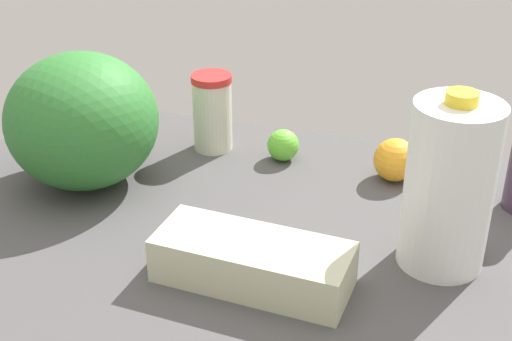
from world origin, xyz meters
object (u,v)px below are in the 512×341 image
watermelon (82,121)px  tumbler_cup (212,112)px  orange_near_front (109,108)px  lime_by_jug (283,145)px  egg_carton (253,262)px  orange_far_back (395,160)px  milk_jug (449,186)px

watermelon → tumbler_cup: 26.46cm
orange_near_front → lime_by_jug: size_ratio=1.36×
egg_carton → lime_by_jug: bearing=103.1°
egg_carton → watermelon: watermelon is taller
watermelon → orange_far_back: (53.36, 17.79, -8.16)cm
milk_jug → orange_near_front: (-71.52, 28.98, -8.91)cm
milk_jug → egg_carton: 30.56cm
egg_carton → watermelon: size_ratio=1.06×
egg_carton → orange_near_front: bearing=140.8°
lime_by_jug → orange_near_front: bearing=174.7°
tumbler_cup → lime_by_jug: tumbler_cup is taller
milk_jug → tumbler_cup: bearing=150.9°
egg_carton → tumbler_cup: tumbler_cup is taller
tumbler_cup → milk_jug: bearing=-29.1°
egg_carton → orange_near_front: (-45.98, 42.74, 0.70)cm
lime_by_jug → orange_far_back: bearing=-3.7°
watermelon → orange_near_front: (-7.87, 22.86, -7.95)cm
lime_by_jug → tumbler_cup: bearing=177.3°
tumbler_cup → orange_far_back: (36.46, -2.10, -3.84)cm
egg_carton → tumbler_cup: 45.28cm
tumbler_cup → orange_far_back: size_ratio=1.95×
watermelon → tumbler_cup: size_ratio=1.73×
watermelon → orange_far_back: size_ratio=3.38×
tumbler_cup → lime_by_jug: bearing=-2.7°
orange_far_back → milk_jug: bearing=-66.7°
milk_jug → orange_near_front: milk_jug is taller
lime_by_jug → watermelon: bearing=-148.8°
watermelon → orange_near_front: size_ratio=3.22×
tumbler_cup → orange_near_front: (-24.77, 2.97, -3.64)cm
milk_jug → tumbler_cup: size_ratio=1.78×
orange_far_back → lime_by_jug: (-21.71, 1.41, -0.90)cm
orange_far_back → lime_by_jug: size_ratio=1.29×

